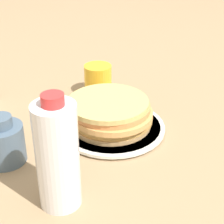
{
  "coord_description": "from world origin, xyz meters",
  "views": [
    {
      "loc": [
        0.62,
        -0.39,
        0.45
      ],
      "look_at": [
        0.02,
        0.01,
        0.05
      ],
      "focal_mm": 60.0,
      "sensor_mm": 36.0,
      "label": 1
    }
  ],
  "objects": [
    {
      "name": "ground_plane",
      "position": [
        0.0,
        0.0,
        0.0
      ],
      "size": [
        4.0,
        4.0,
        0.0
      ],
      "primitive_type": "plane",
      "color": "#9E7F5B"
    },
    {
      "name": "plate",
      "position": [
        0.02,
        0.01,
        0.01
      ],
      "size": [
        0.24,
        0.24,
        0.01
      ],
      "color": "silver",
      "rests_on": "ground_plane"
    },
    {
      "name": "water_bottle_mid",
      "position": [
        0.17,
        -0.19,
        0.1
      ],
      "size": [
        0.07,
        0.07,
        0.21
      ],
      "color": "white",
      "rests_on": "ground_plane"
    },
    {
      "name": "juice_glass",
      "position": [
        -0.15,
        0.09,
        0.04
      ],
      "size": [
        0.07,
        0.07,
        0.08
      ],
      "color": "yellow",
      "rests_on": "ground_plane"
    },
    {
      "name": "cream_jug",
      "position": [
        -0.0,
        -0.23,
        0.04
      ],
      "size": [
        0.08,
        0.08,
        0.1
      ],
      "color": "#4C6075",
      "rests_on": "ground_plane"
    },
    {
      "name": "pancake_stack",
      "position": [
        0.02,
        0.01,
        0.04
      ],
      "size": [
        0.19,
        0.19,
        0.06
      ],
      "color": "tan",
      "rests_on": "plate"
    }
  ]
}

